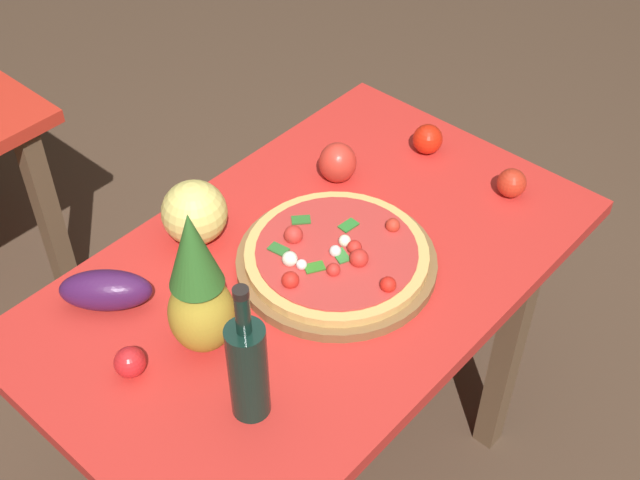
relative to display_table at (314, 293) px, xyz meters
The scene contains 12 objects.
ground_plane 0.64m from the display_table, ahead, with size 10.00×10.00×0.00m, color #4C3828.
display_table is the anchor object (origin of this frame).
pizza_board 0.11m from the display_table, 45.83° to the right, with size 0.46×0.46×0.03m, color brown.
pizza 0.14m from the display_table, 48.53° to the right, with size 0.42×0.42×0.06m.
wine_bottle 0.46m from the display_table, 155.29° to the right, with size 0.08×0.08×0.33m.
pineapple_left 0.40m from the display_table, behind, with size 0.14×0.14×0.36m.
melon 0.33m from the display_table, 111.80° to the left, with size 0.15×0.15×0.15m, color #E5D66D.
bell_pepper 0.35m from the display_table, 31.16° to the left, with size 0.10×0.10×0.11m, color red.
eggplant 0.48m from the display_table, 146.28° to the left, with size 0.20×0.09×0.09m, color #41194A.
tomato_near_board 0.54m from the display_table, ahead, with size 0.08×0.08×0.08m, color red.
tomato_beside_pepper 0.56m from the display_table, 20.79° to the right, with size 0.07×0.07×0.07m, color red.
tomato_at_corner 0.49m from the display_table, behind, with size 0.06×0.06×0.06m, color red.
Camera 1 is at (-0.99, -0.90, 2.07)m, focal length 46.85 mm.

